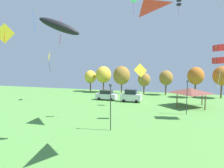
{
  "coord_description": "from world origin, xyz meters",
  "views": [
    {
      "loc": [
        5.09,
        1.44,
        8.04
      ],
      "look_at": [
        0.48,
        15.51,
        6.59
      ],
      "focal_mm": 32.0,
      "sensor_mm": 36.0,
      "label": 1
    }
  ],
  "objects_px": {
    "kite_flying_9": "(140,71)",
    "light_post_1": "(111,104)",
    "kite_flying_11": "(49,57)",
    "kite_flying_10": "(5,33)",
    "treeline_tree_1": "(103,75)",
    "kite_flying_8": "(60,26)",
    "parked_car_leftmost": "(106,95)",
    "treeline_tree_4": "(166,78)",
    "treeline_tree_3": "(144,80)",
    "treeline_tree_6": "(222,76)",
    "kite_flying_6": "(115,2)",
    "park_pavilion": "(190,91)",
    "parked_car_second_from_left": "(131,96)",
    "treeline_tree_0": "(90,77)",
    "kite_flying_1": "(221,54)",
    "treeline_tree_5": "(196,76)",
    "kite_flying_3": "(179,3)",
    "kite_flying_7": "(173,19)",
    "treeline_tree_2": "(122,75)",
    "light_post_0": "(187,95)",
    "kite_flying_2": "(29,4)"
  },
  "relations": [
    {
      "from": "treeline_tree_5",
      "to": "kite_flying_3",
      "type": "bearing_deg",
      "value": -107.89
    },
    {
      "from": "kite_flying_3",
      "to": "kite_flying_7",
      "type": "xyz_separation_m",
      "value": [
        -0.32,
        -22.23,
        -7.5
      ]
    },
    {
      "from": "kite_flying_8",
      "to": "kite_flying_11",
      "type": "relative_size",
      "value": 0.88
    },
    {
      "from": "kite_flying_6",
      "to": "treeline_tree_3",
      "type": "bearing_deg",
      "value": 92.29
    },
    {
      "from": "treeline_tree_3",
      "to": "kite_flying_8",
      "type": "bearing_deg",
      "value": -93.53
    },
    {
      "from": "parked_car_second_from_left",
      "to": "treeline_tree_0",
      "type": "bearing_deg",
      "value": 138.64
    },
    {
      "from": "kite_flying_7",
      "to": "kite_flying_11",
      "type": "relative_size",
      "value": 0.9
    },
    {
      "from": "parked_car_leftmost",
      "to": "parked_car_second_from_left",
      "type": "distance_m",
      "value": 5.84
    },
    {
      "from": "treeline_tree_3",
      "to": "treeline_tree_0",
      "type": "bearing_deg",
      "value": 178.31
    },
    {
      "from": "treeline_tree_4",
      "to": "treeline_tree_6",
      "type": "bearing_deg",
      "value": -5.18
    },
    {
      "from": "treeline_tree_4",
      "to": "park_pavilion",
      "type": "bearing_deg",
      "value": -69.22
    },
    {
      "from": "kite_flying_3",
      "to": "treeline_tree_3",
      "type": "distance_m",
      "value": 23.12
    },
    {
      "from": "kite_flying_9",
      "to": "park_pavilion",
      "type": "height_order",
      "value": "kite_flying_9"
    },
    {
      "from": "kite_flying_2",
      "to": "treeline_tree_4",
      "type": "xyz_separation_m",
      "value": [
        16.15,
        31.73,
        -11.48
      ]
    },
    {
      "from": "kite_flying_9",
      "to": "light_post_1",
      "type": "height_order",
      "value": "kite_flying_9"
    },
    {
      "from": "kite_flying_7",
      "to": "treeline_tree_4",
      "type": "bearing_deg",
      "value": 93.56
    },
    {
      "from": "kite_flying_8",
      "to": "treeline_tree_6",
      "type": "height_order",
      "value": "kite_flying_8"
    },
    {
      "from": "kite_flying_11",
      "to": "light_post_1",
      "type": "xyz_separation_m",
      "value": [
        19.11,
        -14.85,
        -6.43
      ]
    },
    {
      "from": "treeline_tree_4",
      "to": "treeline_tree_3",
      "type": "bearing_deg",
      "value": -177.92
    },
    {
      "from": "light_post_1",
      "to": "treeline_tree_5",
      "type": "distance_m",
      "value": 31.74
    },
    {
      "from": "treeline_tree_0",
      "to": "treeline_tree_4",
      "type": "height_order",
      "value": "treeline_tree_4"
    },
    {
      "from": "light_post_1",
      "to": "treeline_tree_5",
      "type": "bearing_deg",
      "value": 68.08
    },
    {
      "from": "treeline_tree_5",
      "to": "kite_flying_6",
      "type": "bearing_deg",
      "value": -112.09
    },
    {
      "from": "kite_flying_10",
      "to": "treeline_tree_4",
      "type": "xyz_separation_m",
      "value": [
        21.05,
        31.15,
        -7.97
      ]
    },
    {
      "from": "kite_flying_6",
      "to": "treeline_tree_1",
      "type": "distance_m",
      "value": 34.48
    },
    {
      "from": "kite_flying_8",
      "to": "light_post_1",
      "type": "relative_size",
      "value": 0.7
    },
    {
      "from": "kite_flying_10",
      "to": "light_post_1",
      "type": "xyz_separation_m",
      "value": [
        16.24,
        -0.41,
        -9.27
      ]
    },
    {
      "from": "kite_flying_10",
      "to": "kite_flying_3",
      "type": "bearing_deg",
      "value": 33.19
    },
    {
      "from": "kite_flying_10",
      "to": "treeline_tree_1",
      "type": "bearing_deg",
      "value": 83.34
    },
    {
      "from": "kite_flying_6",
      "to": "treeline_tree_1",
      "type": "height_order",
      "value": "kite_flying_6"
    },
    {
      "from": "kite_flying_10",
      "to": "treeline_tree_1",
      "type": "distance_m",
      "value": 31.88
    },
    {
      "from": "park_pavilion",
      "to": "treeline_tree_4",
      "type": "height_order",
      "value": "treeline_tree_4"
    },
    {
      "from": "kite_flying_8",
      "to": "light_post_1",
      "type": "xyz_separation_m",
      "value": [
        3.22,
        5.65,
        -8.43
      ]
    },
    {
      "from": "kite_flying_10",
      "to": "treeline_tree_1",
      "type": "height_order",
      "value": "kite_flying_10"
    },
    {
      "from": "parked_car_leftmost",
      "to": "treeline_tree_6",
      "type": "relative_size",
      "value": 0.62
    },
    {
      "from": "treeline_tree_2",
      "to": "parked_car_leftmost",
      "type": "bearing_deg",
      "value": -93.72
    },
    {
      "from": "kite_flying_10",
      "to": "treeline_tree_5",
      "type": "relative_size",
      "value": 0.39
    },
    {
      "from": "light_post_0",
      "to": "treeline_tree_4",
      "type": "distance_m",
      "value": 20.8
    },
    {
      "from": "kite_flying_11",
      "to": "parked_car_second_from_left",
      "type": "distance_m",
      "value": 19.71
    },
    {
      "from": "kite_flying_8",
      "to": "treeline_tree_6",
      "type": "bearing_deg",
      "value": 59.89
    },
    {
      "from": "treeline_tree_0",
      "to": "treeline_tree_6",
      "type": "xyz_separation_m",
      "value": [
        34.74,
        -1.43,
        0.96
      ]
    },
    {
      "from": "kite_flying_1",
      "to": "kite_flying_8",
      "type": "xyz_separation_m",
      "value": [
        -16.52,
        -14.74,
        2.15
      ]
    },
    {
      "from": "light_post_0",
      "to": "treeline_tree_6",
      "type": "height_order",
      "value": "treeline_tree_6"
    },
    {
      "from": "kite_flying_3",
      "to": "kite_flying_10",
      "type": "relative_size",
      "value": 0.88
    },
    {
      "from": "kite_flying_10",
      "to": "parked_car_leftmost",
      "type": "xyz_separation_m",
      "value": [
        8.68,
        19.15,
        -11.39
      ]
    },
    {
      "from": "kite_flying_7",
      "to": "treeline_tree_3",
      "type": "relative_size",
      "value": 0.7
    },
    {
      "from": "kite_flying_6",
      "to": "treeline_tree_1",
      "type": "relative_size",
      "value": 0.53
    },
    {
      "from": "parked_car_leftmost",
      "to": "treeline_tree_1",
      "type": "bearing_deg",
      "value": 115.29
    },
    {
      "from": "kite_flying_1",
      "to": "treeline_tree_0",
      "type": "distance_m",
      "value": 38.27
    },
    {
      "from": "kite_flying_11",
      "to": "light_post_1",
      "type": "distance_m",
      "value": 25.04
    }
  ]
}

